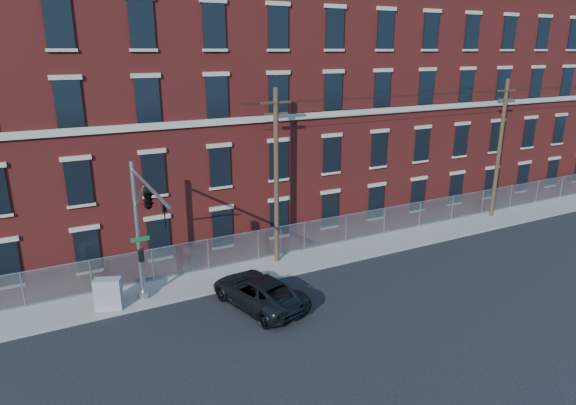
{
  "coord_description": "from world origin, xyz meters",
  "views": [
    {
      "loc": [
        -10.06,
        -18.78,
        12.02
      ],
      "look_at": [
        1.9,
        4.0,
        4.15
      ],
      "focal_mm": 31.12,
      "sensor_mm": 36.0,
      "label": 1
    }
  ],
  "objects_px": {
    "traffic_signal_mast": "(146,211)",
    "utility_cabinet": "(108,294)",
    "pickup_truck": "(259,291)",
    "utility_pole_near": "(276,175)"
  },
  "relations": [
    {
      "from": "utility_cabinet",
      "to": "pickup_truck",
      "type": "bearing_deg",
      "value": -2.24
    },
    {
      "from": "traffic_signal_mast",
      "to": "utility_cabinet",
      "type": "relative_size",
      "value": 4.54
    },
    {
      "from": "traffic_signal_mast",
      "to": "pickup_truck",
      "type": "distance_m",
      "value": 6.79
    },
    {
      "from": "traffic_signal_mast",
      "to": "utility_cabinet",
      "type": "bearing_deg",
      "value": 129.78
    },
    {
      "from": "utility_pole_near",
      "to": "utility_cabinet",
      "type": "relative_size",
      "value": 6.48
    },
    {
      "from": "traffic_signal_mast",
      "to": "utility_cabinet",
      "type": "height_order",
      "value": "traffic_signal_mast"
    },
    {
      "from": "traffic_signal_mast",
      "to": "pickup_truck",
      "type": "bearing_deg",
      "value": -9.42
    },
    {
      "from": "utility_pole_near",
      "to": "pickup_truck",
      "type": "bearing_deg",
      "value": -126.32
    },
    {
      "from": "pickup_truck",
      "to": "utility_cabinet",
      "type": "height_order",
      "value": "utility_cabinet"
    },
    {
      "from": "utility_cabinet",
      "to": "traffic_signal_mast",
      "type": "bearing_deg",
      "value": -29.16
    }
  ]
}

